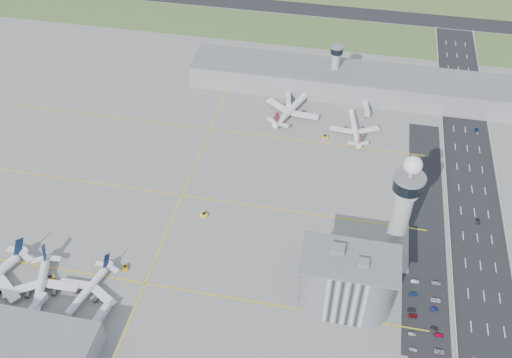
% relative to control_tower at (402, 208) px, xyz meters
% --- Properties ---
extents(ground, '(1000.00, 1000.00, 0.00)m').
position_rel_control_tower_xyz_m(ground, '(-72.00, -8.00, -35.04)').
color(ground, gray).
extents(grass_strip_0, '(480.00, 50.00, 0.08)m').
position_rel_control_tower_xyz_m(grass_strip_0, '(-92.00, 217.00, -35.00)').
color(grass_strip_0, '#425D2C').
rests_on(grass_strip_0, ground).
extents(runway, '(480.00, 22.00, 0.10)m').
position_rel_control_tower_xyz_m(runway, '(-92.00, 254.00, -34.98)').
color(runway, black).
rests_on(runway, ground).
extents(highway, '(28.00, 500.00, 0.10)m').
position_rel_control_tower_xyz_m(highway, '(43.00, -8.00, -34.99)').
color(highway, black).
rests_on(highway, ground).
extents(barrier_left, '(0.60, 500.00, 1.20)m').
position_rel_control_tower_xyz_m(barrier_left, '(29.00, -8.00, -34.44)').
color(barrier_left, '#9E9E99').
rests_on(barrier_left, ground).
extents(landside_road, '(18.00, 260.00, 0.08)m').
position_rel_control_tower_xyz_m(landside_road, '(18.00, -18.00, -35.00)').
color(landside_road, black).
rests_on(landside_road, ground).
extents(parking_lot, '(20.00, 44.00, 0.10)m').
position_rel_control_tower_xyz_m(parking_lot, '(16.00, -30.00, -34.99)').
color(parking_lot, black).
rests_on(parking_lot, ground).
extents(taxiway_line_h_0, '(260.00, 0.60, 0.01)m').
position_rel_control_tower_xyz_m(taxiway_line_h_0, '(-112.00, -38.00, -35.04)').
color(taxiway_line_h_0, yellow).
rests_on(taxiway_line_h_0, ground).
extents(taxiway_line_h_1, '(260.00, 0.60, 0.01)m').
position_rel_control_tower_xyz_m(taxiway_line_h_1, '(-112.00, 22.00, -35.04)').
color(taxiway_line_h_1, yellow).
rests_on(taxiway_line_h_1, ground).
extents(taxiway_line_h_2, '(260.00, 0.60, 0.01)m').
position_rel_control_tower_xyz_m(taxiway_line_h_2, '(-112.00, 82.00, -35.04)').
color(taxiway_line_h_2, yellow).
rests_on(taxiway_line_h_2, ground).
extents(taxiway_line_v, '(0.60, 260.00, 0.01)m').
position_rel_control_tower_xyz_m(taxiway_line_v, '(-112.00, 22.00, -35.04)').
color(taxiway_line_v, yellow).
rests_on(taxiway_line_v, ground).
extents(control_tower, '(14.00, 14.00, 64.50)m').
position_rel_control_tower_xyz_m(control_tower, '(0.00, 0.00, 0.00)').
color(control_tower, '#ADAAA5').
rests_on(control_tower, ground).
extents(secondary_tower, '(8.60, 8.60, 31.90)m').
position_rel_control_tower_xyz_m(secondary_tower, '(-42.00, 142.00, -16.24)').
color(secondary_tower, '#ADAAA5').
rests_on(secondary_tower, ground).
extents(admin_building, '(42.00, 24.00, 33.50)m').
position_rel_control_tower_xyz_m(admin_building, '(-20.01, -30.00, -19.74)').
color(admin_building, '#B2B2B7').
rests_on(admin_building, ground).
extents(terminal_pier, '(210.00, 32.00, 15.80)m').
position_rel_control_tower_xyz_m(terminal_pier, '(-32.00, 140.00, -27.14)').
color(terminal_pier, gray).
rests_on(terminal_pier, ground).
extents(airplane_near_b, '(45.65, 49.66, 11.49)m').
position_rel_control_tower_xyz_m(airplane_near_b, '(-156.66, -52.70, -29.30)').
color(airplane_near_b, white).
rests_on(airplane_near_b, ground).
extents(airplane_near_c, '(39.03, 43.04, 10.26)m').
position_rel_control_tower_xyz_m(airplane_near_c, '(-135.49, -49.41, -29.91)').
color(airplane_near_c, white).
rests_on(airplane_near_c, ground).
extents(airplane_far_a, '(51.12, 54.98, 12.45)m').
position_rel_control_tower_xyz_m(airplane_far_a, '(-64.73, 109.05, -28.82)').
color(airplane_far_a, white).
rests_on(airplane_far_a, ground).
extents(airplane_far_b, '(37.62, 41.93, 10.23)m').
position_rel_control_tower_xyz_m(airplane_far_b, '(-24.29, 97.16, -29.92)').
color(airplane_far_b, white).
rests_on(airplane_far_b, ground).
extents(jet_bridge_near_1, '(5.39, 14.31, 5.70)m').
position_rel_control_tower_xyz_m(jet_bridge_near_1, '(-155.00, -69.00, -32.19)').
color(jet_bridge_near_1, silver).
rests_on(jet_bridge_near_1, ground).
extents(jet_bridge_near_2, '(5.39, 14.31, 5.70)m').
position_rel_control_tower_xyz_m(jet_bridge_near_2, '(-125.00, -69.00, -32.19)').
color(jet_bridge_near_2, silver).
rests_on(jet_bridge_near_2, ground).
extents(jet_bridge_far_0, '(5.39, 14.31, 5.70)m').
position_rel_control_tower_xyz_m(jet_bridge_far_0, '(-70.00, 124.00, -32.19)').
color(jet_bridge_far_0, silver).
rests_on(jet_bridge_far_0, ground).
extents(jet_bridge_far_1, '(5.39, 14.31, 5.70)m').
position_rel_control_tower_xyz_m(jet_bridge_far_1, '(-20.00, 124.00, -32.19)').
color(jet_bridge_far_1, silver).
rests_on(jet_bridge_far_1, ground).
extents(tug_0, '(4.20, 4.44, 2.13)m').
position_rel_control_tower_xyz_m(tug_0, '(-156.25, -44.17, -33.98)').
color(tug_0, '#FBA326').
rests_on(tug_0, ground).
extents(tug_1, '(3.63, 4.13, 2.00)m').
position_rel_control_tower_xyz_m(tug_1, '(-124.19, -31.46, -34.04)').
color(tug_1, '#DA9304').
rests_on(tug_1, ground).
extents(tug_2, '(3.49, 3.27, 1.67)m').
position_rel_control_tower_xyz_m(tug_2, '(-128.63, -48.88, -34.21)').
color(tug_2, '#D1B200').
rests_on(tug_2, ground).
extents(tug_3, '(4.39, 4.12, 2.10)m').
position_rel_control_tower_xyz_m(tug_3, '(-96.30, 9.70, -33.99)').
color(tug_3, yellow).
rests_on(tug_3, ground).
extents(tug_4, '(3.93, 3.31, 1.94)m').
position_rel_control_tower_xyz_m(tug_4, '(-41.43, 87.37, -34.07)').
color(tug_4, gold).
rests_on(tug_4, ground).
extents(tug_5, '(2.45, 3.19, 1.68)m').
position_rel_control_tower_xyz_m(tug_5, '(-10.50, 103.53, -34.20)').
color(tug_5, yellow).
rests_on(tug_5, ground).
extents(car_lot_0, '(3.53, 1.83, 1.15)m').
position_rel_control_tower_xyz_m(car_lot_0, '(11.05, -48.63, -34.47)').
color(car_lot_0, silver).
rests_on(car_lot_0, ground).
extents(car_lot_1, '(3.46, 1.56, 1.10)m').
position_rel_control_tower_xyz_m(car_lot_1, '(10.66, -41.11, -34.49)').
color(car_lot_1, '#9A9A9A').
rests_on(car_lot_1, ground).
extents(car_lot_2, '(4.30, 2.41, 1.14)m').
position_rel_control_tower_xyz_m(car_lot_2, '(10.94, -31.80, -34.47)').
color(car_lot_2, maroon).
rests_on(car_lot_2, ground).
extents(car_lot_3, '(4.08, 2.22, 1.12)m').
position_rel_control_tower_xyz_m(car_lot_3, '(10.48, -28.66, -34.48)').
color(car_lot_3, '#28292C').
rests_on(car_lot_3, ground).
extents(car_lot_4, '(4.06, 2.16, 1.32)m').
position_rel_control_tower_xyz_m(car_lot_4, '(11.18, -19.77, -34.38)').
color(car_lot_4, navy).
rests_on(car_lot_4, ground).
extents(car_lot_5, '(4.00, 1.95, 1.26)m').
position_rel_control_tower_xyz_m(car_lot_5, '(11.93, -12.35, -34.41)').
color(car_lot_5, white).
rests_on(car_lot_5, ground).
extents(car_lot_6, '(4.57, 2.21, 1.25)m').
position_rel_control_tower_xyz_m(car_lot_6, '(21.87, -47.53, -34.41)').
color(car_lot_6, '#9A9A9A').
rests_on(car_lot_6, ground).
extents(car_lot_7, '(4.01, 1.65, 1.16)m').
position_rel_control_tower_xyz_m(car_lot_7, '(21.89, -39.41, -34.46)').
color(car_lot_7, '#AE0729').
rests_on(car_lot_7, ground).
extents(car_lot_8, '(3.38, 1.75, 1.10)m').
position_rel_control_tower_xyz_m(car_lot_8, '(20.12, -36.27, -34.49)').
color(car_lot_8, '#252426').
rests_on(car_lot_8, ground).
extents(car_lot_9, '(3.60, 1.30, 1.18)m').
position_rel_control_tower_xyz_m(car_lot_9, '(20.28, -26.32, -34.45)').
color(car_lot_9, navy).
rests_on(car_lot_9, ground).
extents(car_lot_10, '(4.78, 2.36, 1.31)m').
position_rel_control_tower_xyz_m(car_lot_10, '(21.07, -21.28, -34.39)').
color(car_lot_10, silver).
rests_on(car_lot_10, ground).
extents(car_lot_11, '(4.49, 1.93, 1.29)m').
position_rel_control_tower_xyz_m(car_lot_11, '(21.59, -11.40, -34.40)').
color(car_lot_11, '#9DA3AD').
rests_on(car_lot_11, ground).
extents(car_hw_1, '(1.41, 3.64, 1.18)m').
position_rel_control_tower_xyz_m(car_hw_1, '(44.05, 33.15, -34.45)').
color(car_hw_1, black).
rests_on(car_hw_1, ground).
extents(car_hw_2, '(2.59, 4.41, 1.15)m').
position_rel_control_tower_xyz_m(car_hw_2, '(49.62, 112.59, -34.47)').
color(car_hw_2, navy).
rests_on(car_hw_2, ground).
extents(car_hw_4, '(1.56, 3.76, 1.27)m').
position_rel_control_tower_xyz_m(car_hw_4, '(36.76, 172.31, -34.40)').
color(car_hw_4, '#A1A2AD').
rests_on(car_hw_4, ground).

